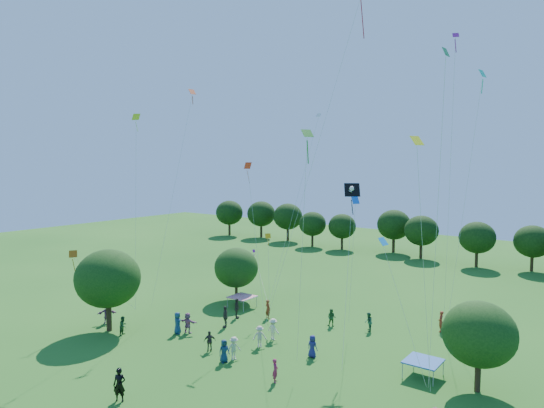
{
  "coord_description": "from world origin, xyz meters",
  "views": [
    {
      "loc": [
        20.64,
        -13.55,
        13.98
      ],
      "look_at": [
        0.0,
        14.0,
        11.0
      ],
      "focal_mm": 32.0,
      "sensor_mm": 36.0,
      "label": 1
    }
  ],
  "objects_px": {
    "pirate_kite": "(352,193)",
    "red_high_kite": "(345,54)",
    "near_tree_east": "(479,334)",
    "tent_blue": "(423,361)",
    "near_tree_north": "(236,268)",
    "man_in_black": "(119,385)",
    "near_tree_west": "(108,279)",
    "tent_red_stripe": "(242,297)"
  },
  "relations": [
    {
      "from": "near_tree_east",
      "to": "red_high_kite",
      "type": "relative_size",
      "value": 0.22
    },
    {
      "from": "near_tree_west",
      "to": "red_high_kite",
      "type": "bearing_deg",
      "value": 26.06
    },
    {
      "from": "near_tree_west",
      "to": "near_tree_north",
      "type": "height_order",
      "value": "near_tree_west"
    },
    {
      "from": "tent_blue",
      "to": "red_high_kite",
      "type": "distance_m",
      "value": 21.8
    },
    {
      "from": "near_tree_west",
      "to": "tent_red_stripe",
      "type": "relative_size",
      "value": 3.1
    },
    {
      "from": "near_tree_west",
      "to": "tent_blue",
      "type": "bearing_deg",
      "value": 16.49
    },
    {
      "from": "near_tree_west",
      "to": "near_tree_north",
      "type": "relative_size",
      "value": 1.28
    },
    {
      "from": "tent_red_stripe",
      "to": "pirate_kite",
      "type": "height_order",
      "value": "pirate_kite"
    },
    {
      "from": "near_tree_north",
      "to": "tent_red_stripe",
      "type": "relative_size",
      "value": 2.42
    },
    {
      "from": "man_in_black",
      "to": "red_high_kite",
      "type": "xyz_separation_m",
      "value": [
        6.29,
        15.21,
        20.71
      ]
    },
    {
      "from": "pirate_kite",
      "to": "man_in_black",
      "type": "bearing_deg",
      "value": -111.41
    },
    {
      "from": "man_in_black",
      "to": "pirate_kite",
      "type": "distance_m",
      "value": 20.57
    },
    {
      "from": "tent_blue",
      "to": "man_in_black",
      "type": "bearing_deg",
      "value": -133.22
    },
    {
      "from": "near_tree_west",
      "to": "near_tree_north",
      "type": "xyz_separation_m",
      "value": [
        2.49,
        13.21,
        -1.08
      ]
    },
    {
      "from": "near_tree_west",
      "to": "red_high_kite",
      "type": "relative_size",
      "value": 0.27
    },
    {
      "from": "near_tree_east",
      "to": "man_in_black",
      "type": "bearing_deg",
      "value": -139.79
    },
    {
      "from": "near_tree_west",
      "to": "near_tree_east",
      "type": "bearing_deg",
      "value": 14.54
    },
    {
      "from": "near_tree_north",
      "to": "red_high_kite",
      "type": "relative_size",
      "value": 0.21
    },
    {
      "from": "tent_red_stripe",
      "to": "man_in_black",
      "type": "bearing_deg",
      "value": -71.32
    },
    {
      "from": "near_tree_east",
      "to": "pirate_kite",
      "type": "bearing_deg",
      "value": 166.15
    },
    {
      "from": "man_in_black",
      "to": "tent_red_stripe",
      "type": "bearing_deg",
      "value": 76.11
    },
    {
      "from": "near_tree_west",
      "to": "tent_red_stripe",
      "type": "xyz_separation_m",
      "value": [
        4.67,
        11.55,
        -3.37
      ]
    },
    {
      "from": "pirate_kite",
      "to": "near_tree_west",
      "type": "bearing_deg",
      "value": -151.09
    },
    {
      "from": "near_tree_east",
      "to": "man_in_black",
      "type": "distance_m",
      "value": 21.68
    },
    {
      "from": "near_tree_west",
      "to": "tent_red_stripe",
      "type": "bearing_deg",
      "value": 67.97
    },
    {
      "from": "man_in_black",
      "to": "pirate_kite",
      "type": "height_order",
      "value": "pirate_kite"
    },
    {
      "from": "near_tree_east",
      "to": "red_high_kite",
      "type": "height_order",
      "value": "red_high_kite"
    },
    {
      "from": "near_tree_north",
      "to": "pirate_kite",
      "type": "height_order",
      "value": "pirate_kite"
    },
    {
      "from": "near_tree_west",
      "to": "near_tree_north",
      "type": "bearing_deg",
      "value": 79.32
    },
    {
      "from": "tent_blue",
      "to": "man_in_black",
      "type": "height_order",
      "value": "man_in_black"
    },
    {
      "from": "near_tree_north",
      "to": "man_in_black",
      "type": "distance_m",
      "value": 21.83
    },
    {
      "from": "tent_blue",
      "to": "red_high_kite",
      "type": "height_order",
      "value": "red_high_kite"
    },
    {
      "from": "tent_blue",
      "to": "red_high_kite",
      "type": "relative_size",
      "value": 0.09
    },
    {
      "from": "tent_blue",
      "to": "pirate_kite",
      "type": "distance_m",
      "value": 12.79
    },
    {
      "from": "near_tree_north",
      "to": "red_high_kite",
      "type": "height_order",
      "value": "red_high_kite"
    },
    {
      "from": "man_in_black",
      "to": "pirate_kite",
      "type": "bearing_deg",
      "value": 36.02
    },
    {
      "from": "near_tree_west",
      "to": "man_in_black",
      "type": "distance_m",
      "value": 13.28
    },
    {
      "from": "pirate_kite",
      "to": "red_high_kite",
      "type": "height_order",
      "value": "red_high_kite"
    },
    {
      "from": "man_in_black",
      "to": "tent_blue",
      "type": "bearing_deg",
      "value": 14.2
    },
    {
      "from": "near_tree_north",
      "to": "pirate_kite",
      "type": "xyz_separation_m",
      "value": [
        14.81,
        -3.66,
        8.35
      ]
    },
    {
      "from": "near_tree_east",
      "to": "tent_blue",
      "type": "distance_m",
      "value": 4.24
    },
    {
      "from": "near_tree_west",
      "to": "near_tree_east",
      "type": "distance_m",
      "value": 28.23
    }
  ]
}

